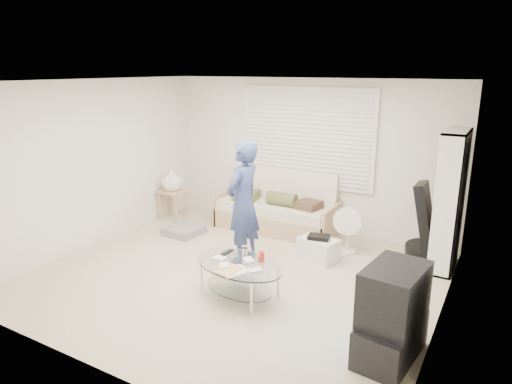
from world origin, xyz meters
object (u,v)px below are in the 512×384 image
Objects in this scene: futon_sofa at (277,211)px; bookshelf at (449,201)px; tv_unit at (392,314)px; coffee_table at (239,270)px.

futon_sofa is 2.75m from bookshelf.
tv_unit is (2.54, -2.62, 0.12)m from futon_sofa.
bookshelf is 1.44× the size of coffee_table.
tv_unit is 1.86m from coffee_table.
bookshelf is at bearing -4.70° from futon_sofa.
futon_sofa is at bearing 175.30° from bookshelf.
tv_unit is (-0.13, -2.40, -0.50)m from bookshelf.
futon_sofa is at bearing 134.21° from tv_unit.
futon_sofa reaches higher than tv_unit.
coffee_table is (-1.84, 0.27, -0.09)m from tv_unit.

